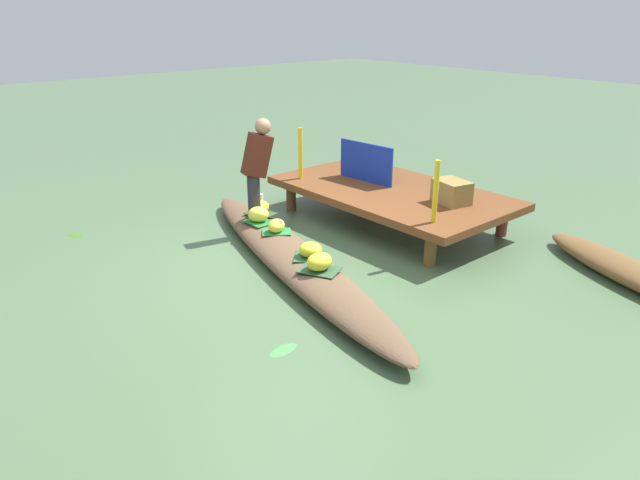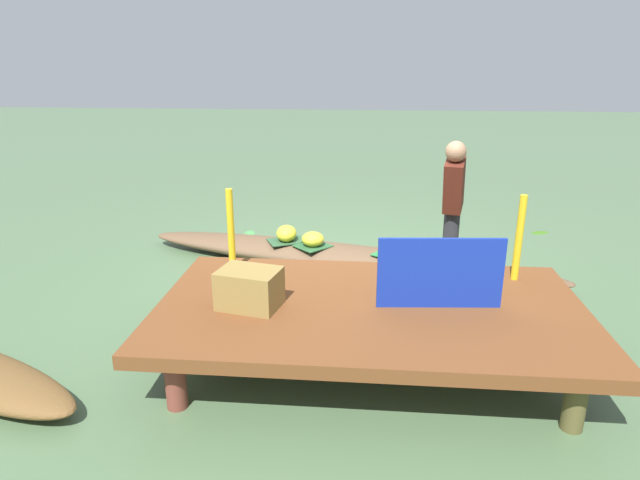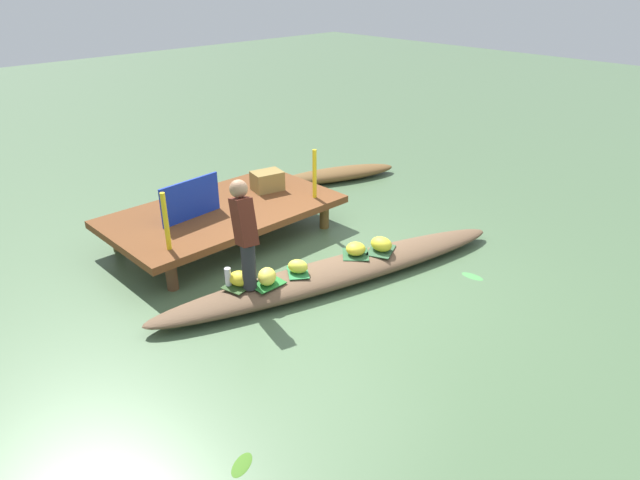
% 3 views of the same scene
% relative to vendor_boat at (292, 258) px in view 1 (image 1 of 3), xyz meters
% --- Properties ---
extents(canal_water, '(40.00, 40.00, 0.00)m').
position_rel_vendor_boat_xyz_m(canal_water, '(0.00, 0.00, -0.12)').
color(canal_water, '#4A6744').
rests_on(canal_water, ground).
extents(dock_platform, '(3.20, 1.80, 0.47)m').
position_rel_vendor_boat_xyz_m(dock_platform, '(-0.32, 1.96, 0.29)').
color(dock_platform, brown).
rests_on(dock_platform, ground).
extents(vendor_boat, '(4.84, 1.81, 0.24)m').
position_rel_vendor_boat_xyz_m(vendor_boat, '(0.00, 0.00, 0.00)').
color(vendor_boat, brown).
rests_on(vendor_boat, ground).
extents(moored_boat, '(2.27, 1.29, 0.21)m').
position_rel_vendor_boat_xyz_m(moored_boat, '(2.58, 2.55, -0.01)').
color(moored_boat, brown).
rests_on(moored_boat, ground).
extents(leaf_mat_0, '(0.47, 0.47, 0.01)m').
position_rel_vendor_boat_xyz_m(leaf_mat_0, '(0.32, 0.01, 0.12)').
color(leaf_mat_0, '#285631').
rests_on(leaf_mat_0, vendor_boat).
extents(banana_bunch_0, '(0.33, 0.33, 0.16)m').
position_rel_vendor_boat_xyz_m(banana_bunch_0, '(0.32, 0.01, 0.20)').
color(banana_bunch_0, yellow).
rests_on(banana_bunch_0, vendor_boat).
extents(leaf_mat_1, '(0.39, 0.42, 0.01)m').
position_rel_vendor_boat_xyz_m(leaf_mat_1, '(-0.51, 0.17, 0.12)').
color(leaf_mat_1, '#28773D').
rests_on(leaf_mat_1, vendor_boat).
extents(banana_bunch_1, '(0.27, 0.30, 0.16)m').
position_rel_vendor_boat_xyz_m(banana_bunch_1, '(-0.51, 0.17, 0.20)').
color(banana_bunch_1, yellow).
rests_on(banana_bunch_1, vendor_boat).
extents(leaf_mat_2, '(0.42, 0.35, 0.01)m').
position_rel_vendor_boat_xyz_m(leaf_mat_2, '(-1.19, 0.41, 0.12)').
color(leaf_mat_2, '#304F25').
rests_on(leaf_mat_2, vendor_boat).
extents(banana_bunch_2, '(0.29, 0.32, 0.17)m').
position_rel_vendor_boat_xyz_m(banana_bunch_2, '(-1.19, 0.41, 0.21)').
color(banana_bunch_2, yellow).
rests_on(banana_bunch_2, vendor_boat).
extents(leaf_mat_3, '(0.37, 0.27, 0.01)m').
position_rel_vendor_boat_xyz_m(leaf_mat_3, '(-0.95, 0.21, 0.12)').
color(leaf_mat_3, '#22712B').
rests_on(leaf_mat_3, vendor_boat).
extents(banana_bunch_3, '(0.33, 0.33, 0.19)m').
position_rel_vendor_boat_xyz_m(banana_bunch_3, '(-0.95, 0.21, 0.22)').
color(banana_bunch_3, '#F3E04B').
rests_on(banana_bunch_3, vendor_boat).
extents(leaf_mat_4, '(0.49, 0.44, 0.01)m').
position_rel_vendor_boat_xyz_m(leaf_mat_4, '(0.64, -0.14, 0.12)').
color(leaf_mat_4, '#2E5334').
rests_on(leaf_mat_4, vendor_boat).
extents(banana_bunch_4, '(0.25, 0.31, 0.18)m').
position_rel_vendor_boat_xyz_m(banana_bunch_4, '(0.64, -0.14, 0.21)').
color(banana_bunch_4, yellow).
rests_on(banana_bunch_4, vendor_boat).
extents(vendor_person, '(0.27, 0.43, 1.25)m').
position_rel_vendor_boat_xyz_m(vendor_person, '(-1.12, 0.35, 0.83)').
color(vendor_person, '#28282D').
rests_on(vendor_person, vendor_boat).
extents(water_bottle, '(0.07, 0.07, 0.23)m').
position_rel_vendor_boat_xyz_m(water_bottle, '(-1.29, 0.49, 0.23)').
color(water_bottle, silver).
rests_on(water_bottle, vendor_boat).
extents(market_banner, '(0.92, 0.10, 0.54)m').
position_rel_vendor_boat_xyz_m(market_banner, '(-0.82, 1.96, 0.62)').
color(market_banner, '#142D9E').
rests_on(market_banner, dock_platform).
extents(railing_post_west, '(0.06, 0.06, 0.72)m').
position_rel_vendor_boat_xyz_m(railing_post_west, '(-1.52, 1.36, 0.71)').
color(railing_post_west, yellow).
rests_on(railing_post_west, dock_platform).
extents(railing_post_east, '(0.06, 0.06, 0.72)m').
position_rel_vendor_boat_xyz_m(railing_post_east, '(0.88, 1.36, 0.71)').
color(railing_post_east, yellow).
rests_on(railing_post_east, dock_platform).
extents(produce_crate, '(0.50, 0.41, 0.29)m').
position_rel_vendor_boat_xyz_m(produce_crate, '(0.58, 2.07, 0.50)').
color(produce_crate, olive).
rests_on(produce_crate, dock_platform).
extents(drifting_plant_0, '(0.30, 0.24, 0.01)m').
position_rel_vendor_boat_xyz_m(drifting_plant_0, '(-2.61, -1.50, -0.12)').
color(drifting_plant_0, '#3C6E1B').
rests_on(drifting_plant_0, ground).
extents(drifting_plant_1, '(0.16, 0.30, 0.01)m').
position_rel_vendor_boat_xyz_m(drifting_plant_1, '(1.29, -1.12, -0.12)').
color(drifting_plant_1, '#468D46').
rests_on(drifting_plant_1, ground).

